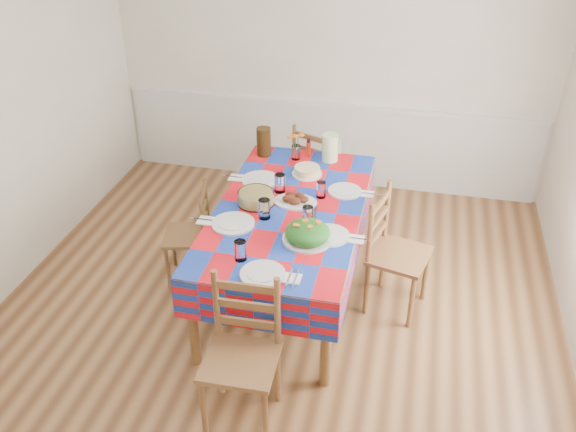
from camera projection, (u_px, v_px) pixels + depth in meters
The scene contains 22 objects.
room at pixel (268, 176), 4.07m from camera, with size 4.58×5.08×2.78m.
wainscot at pixel (327, 141), 6.58m from camera, with size 4.41×0.06×0.92m.
dining_table at pixel (289, 218), 4.80m from camera, with size 1.13×2.10×0.82m.
setting_near_head at pixel (255, 265), 4.06m from camera, with size 0.49×0.33×0.15m.
setting_left_near at pixel (243, 218), 4.56m from camera, with size 0.59×0.35×0.16m.
setting_left_far at pixel (266, 181), 5.05m from camera, with size 0.59×0.35×0.15m.
setting_right_near at pixel (322, 228), 4.45m from camera, with size 0.56×0.32×0.14m.
setting_right_far at pixel (337, 190), 4.92m from camera, with size 0.52×0.30×0.13m.
meat_platter at pixel (295, 200), 4.80m from camera, with size 0.35×0.25×0.07m.
salad_platter at pixel (307, 233), 4.34m from camera, with size 0.36×0.36×0.15m.
pasta_bowl at pixel (256, 198), 4.78m from camera, with size 0.29×0.29×0.10m.
cake at pixel (307, 171), 5.20m from camera, with size 0.26×0.26×0.07m.
serving_utensils at pixel (311, 215), 4.65m from camera, with size 0.16×0.36×0.01m.
flower_vase at pixel (296, 148), 5.42m from camera, with size 0.16×0.13×0.25m.
hot_sauce at pixel (309, 147), 5.48m from camera, with size 0.04×0.04×0.17m, color red.
green_pitcher at pixel (330, 148), 5.39m from camera, with size 0.14×0.14×0.25m, color beige.
tea_pitcher at pixel (264, 142), 5.48m from camera, with size 0.13×0.13×0.26m, color black.
name_card at pixel (255, 284), 3.93m from camera, with size 0.08×0.03×0.02m, color silver.
chair_near at pixel (242, 356), 3.82m from camera, with size 0.47×0.45×1.04m.
chair_far at pixel (317, 170), 6.03m from camera, with size 0.55×0.54×0.97m.
chair_left at pixel (191, 235), 5.12m from camera, with size 0.45×0.46×0.87m.
chair_right at pixel (394, 254), 4.77m from camera, with size 0.53×0.54×1.02m.
Camera 1 is at (0.93, -3.48, 3.28)m, focal length 38.00 mm.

